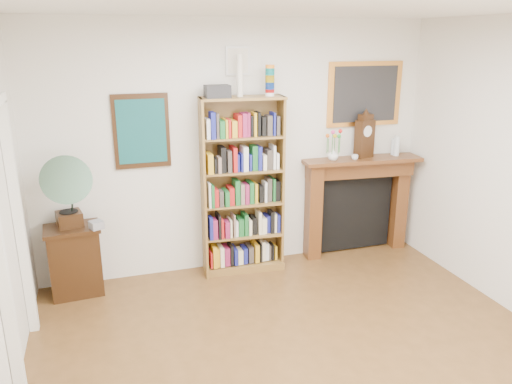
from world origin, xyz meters
TOP-DOWN VIEW (x-y plane):
  - room at (0.00, 0.00)m, footprint 4.51×5.01m
  - door_casing at (-2.21, 1.20)m, footprint 0.08×1.02m
  - teal_poster at (-1.05, 2.48)m, footprint 0.58×0.04m
  - small_picture at (0.00, 2.48)m, footprint 0.26×0.04m
  - gilt_painting at (1.55, 2.48)m, footprint 0.95×0.04m
  - bookshelf at (-0.00, 2.32)m, footprint 0.94×0.40m
  - side_cabinet at (-1.83, 2.28)m, footprint 0.57×0.44m
  - fireplace at (1.48, 2.39)m, footprint 1.46×0.47m
  - gramophone at (-1.84, 2.19)m, footprint 0.59×0.68m
  - cd_stack at (-1.58, 2.16)m, footprint 0.16×0.16m
  - mantel_clock at (1.52, 2.37)m, footprint 0.25×0.18m
  - flower_vase at (1.10, 2.33)m, footprint 0.14×0.14m
  - teacup at (1.35, 2.27)m, footprint 0.08×0.08m
  - bottle_left at (1.94, 2.32)m, footprint 0.07×0.07m
  - bottle_right at (1.93, 2.38)m, footprint 0.06×0.06m

SIDE VIEW (x-z plane):
  - side_cabinet at x=-1.83m, z-range 0.00..0.74m
  - fireplace at x=1.48m, z-range 0.11..1.33m
  - cd_stack at x=-1.58m, z-range 0.74..0.82m
  - bookshelf at x=0.00m, z-range -0.03..2.26m
  - gramophone at x=-1.84m, z-range 0.80..1.58m
  - teacup at x=1.35m, z-range 1.22..1.28m
  - door_casing at x=-2.21m, z-range 0.18..2.35m
  - flower_vase at x=1.10m, z-range 1.22..1.35m
  - bottle_right at x=1.93m, z-range 1.22..1.42m
  - bottle_left at x=1.94m, z-range 1.22..1.46m
  - room at x=0.00m, z-range -0.01..2.81m
  - mantel_clock at x=1.52m, z-range 1.21..1.72m
  - teal_poster at x=-1.05m, z-range 1.26..2.04m
  - gilt_painting at x=1.55m, z-range 1.58..2.33m
  - small_picture at x=0.00m, z-range 2.20..2.50m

